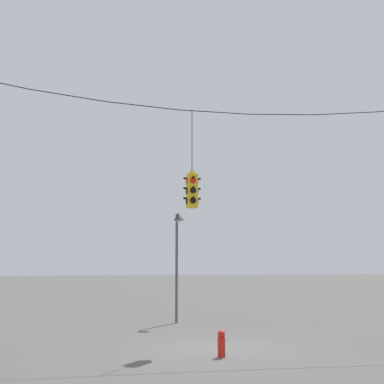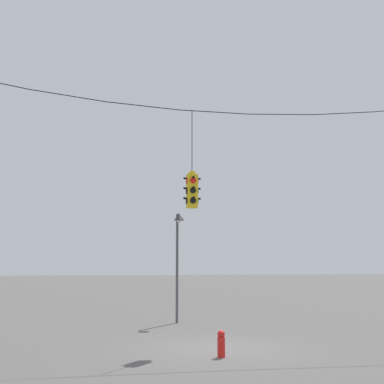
{
  "view_description": "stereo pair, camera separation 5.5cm",
  "coord_description": "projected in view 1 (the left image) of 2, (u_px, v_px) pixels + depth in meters",
  "views": [
    {
      "loc": [
        -3.85,
        -15.28,
        2.64
      ],
      "look_at": [
        -0.8,
        0.39,
        5.03
      ],
      "focal_mm": 45.0,
      "sensor_mm": 36.0,
      "label": 1
    },
    {
      "loc": [
        -3.79,
        -15.29,
        2.64
      ],
      "look_at": [
        -0.8,
        0.39,
        5.03
      ],
      "focal_mm": 45.0,
      "sensor_mm": 36.0,
      "label": 2
    }
  ],
  "objects": [
    {
      "name": "ground_plane",
      "position": [
        219.0,
        348.0,
        15.17
      ],
      "size": [
        200.0,
        200.0,
        0.0
      ],
      "primitive_type": "plane",
      "color": "#565451"
    },
    {
      "name": "fire_hydrant",
      "position": [
        221.0,
        343.0,
        13.76
      ],
      "size": [
        0.22,
        0.3,
        0.75
      ],
      "color": "red",
      "rests_on": "ground_plane"
    },
    {
      "name": "street_lamp",
      "position": [
        178.0,
        242.0,
        21.95
      ],
      "size": [
        0.47,
        0.82,
        4.94
      ],
      "color": "#515156",
      "rests_on": "ground_plane"
    },
    {
      "name": "traffic_light_over_intersection",
      "position": [
        192.0,
        190.0,
        16.15
      ],
      "size": [
        0.58,
        0.58,
        3.37
      ],
      "color": "yellow"
    },
    {
      "name": "span_wire",
      "position": [
        214.0,
        105.0,
        16.75
      ],
      "size": [
        17.38,
        0.03,
        0.81
      ],
      "color": "black"
    }
  ]
}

